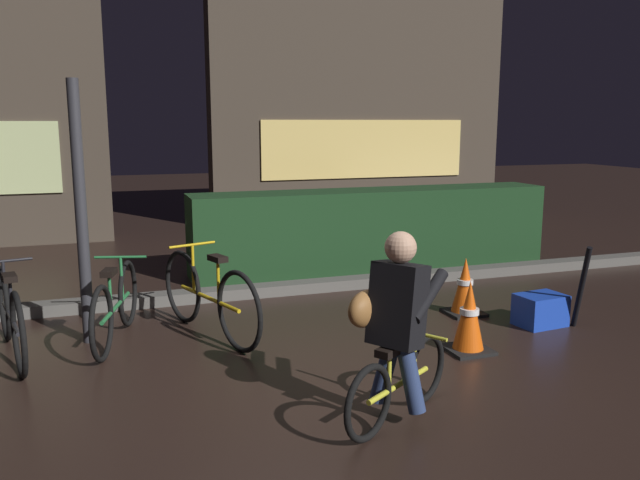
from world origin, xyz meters
TOP-DOWN VIEW (x-y plane):
  - ground_plane at (0.00, 0.00)m, footprint 40.00×40.00m
  - sidewalk_curb at (0.00, 2.20)m, footprint 12.00×0.24m
  - hedge_row at (1.80, 3.10)m, footprint 4.80×0.70m
  - storefront_right at (3.30, 7.20)m, footprint 5.88×0.54m
  - street_post at (-1.75, 1.20)m, footprint 0.10×0.10m
  - parked_bike_left_mid at (-2.33, 1.01)m, footprint 0.49×1.63m
  - parked_bike_center_left at (-1.51, 1.13)m, footprint 0.52×1.52m
  - parked_bike_center_right at (-0.71, 1.02)m, footprint 0.62×1.67m
  - traffic_cone_near at (1.28, -0.10)m, footprint 0.36×0.36m
  - traffic_cone_far at (1.82, 0.86)m, footprint 0.36×0.36m
  - blue_crate at (2.31, 0.30)m, footprint 0.47×0.36m
  - cyclist at (0.13, -1.06)m, footprint 1.02×0.68m
  - closed_umbrella at (2.55, 0.05)m, footprint 0.17×0.32m

SIDE VIEW (x-z plane):
  - ground_plane at x=0.00m, z-range 0.00..0.00m
  - sidewalk_curb at x=0.00m, z-range 0.00..0.12m
  - blue_crate at x=2.31m, z-range 0.00..0.30m
  - traffic_cone_far at x=1.82m, z-range -0.01..0.57m
  - traffic_cone_near at x=1.28m, z-range -0.01..0.60m
  - parked_bike_center_left at x=-1.51m, z-range -0.03..0.69m
  - parked_bike_left_mid at x=-2.33m, z-range -0.04..0.73m
  - parked_bike_center_right at x=-0.71m, z-range -0.04..0.77m
  - closed_umbrella at x=2.55m, z-range 0.00..0.82m
  - hedge_row at x=1.80m, z-range 0.00..1.04m
  - cyclist at x=0.13m, z-range 0.01..1.25m
  - street_post at x=-1.75m, z-range 0.00..2.26m
  - storefront_right at x=3.30m, z-range -0.01..5.06m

